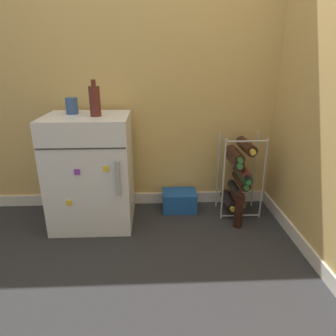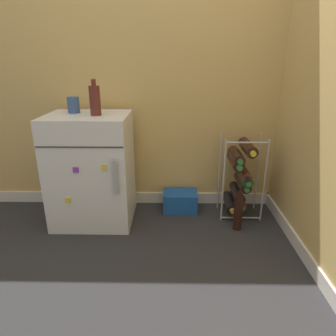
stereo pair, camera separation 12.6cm
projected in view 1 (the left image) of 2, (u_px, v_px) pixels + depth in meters
name	position (u px, v px, depth m)	size (l,w,h in m)	color
ground_plane	(156.00, 240.00, 2.00)	(14.00, 14.00, 0.00)	#28282B
wall_back	(153.00, 43.00, 2.11)	(6.83, 0.07, 2.50)	tan
mini_fridge	(91.00, 171.00, 2.10)	(0.56, 0.48, 0.79)	silver
wine_rack	(238.00, 174.00, 2.25)	(0.30, 0.30, 0.62)	#B2B2B7
soda_box	(179.00, 201.00, 2.38)	(0.26, 0.19, 0.15)	#194C9E
fridge_top_cup	(72.00, 106.00, 2.00)	(0.08, 0.08, 0.11)	#335184
fridge_top_bottle	(95.00, 101.00, 1.91)	(0.07, 0.07, 0.23)	#56231E
loose_bottle_floor	(239.00, 210.00, 2.11)	(0.06, 0.06, 0.30)	black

